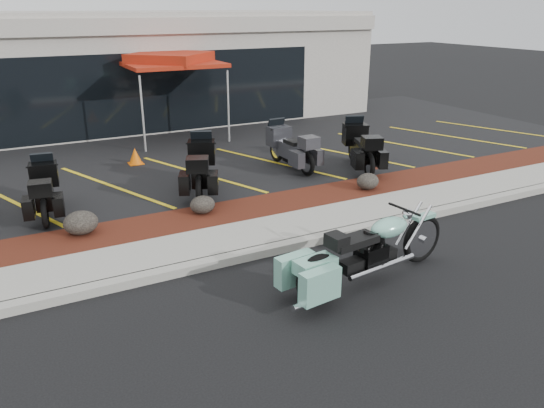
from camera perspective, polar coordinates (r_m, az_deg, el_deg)
ground at (r=9.08m, az=4.73°, el=-6.97°), size 90.00×90.00×0.00m
curb at (r=9.74m, az=1.93°, el=-4.43°), size 24.00×0.25×0.15m
sidewalk at (r=10.30m, az=0.01°, el=-2.98°), size 24.00×1.20×0.15m
mulch_bed at (r=11.30m, az=-2.81°, el=-0.80°), size 24.00×1.20×0.16m
upper_lot at (r=16.13m, az=-10.97°, el=5.39°), size 26.00×9.60×0.15m
dealership_building at (r=21.80m, az=-16.37°, el=14.00°), size 18.00×8.16×4.00m
boulder_left at (r=10.53m, az=-19.88°, el=-1.91°), size 0.63×0.53×0.45m
boulder_mid at (r=11.00m, az=-7.49°, el=-0.07°), size 0.52×0.44×0.37m
boulder_right at (r=12.56m, az=10.26°, el=2.42°), size 0.54×0.45×0.38m
hero_cruiser at (r=9.40m, az=15.87°, el=-2.90°), size 3.33×1.21×1.15m
touring_black_front at (r=12.33m, az=-23.23°, el=2.52°), size 1.00×2.05×1.14m
touring_black_mid at (r=12.89m, az=-7.52°, el=5.08°), size 1.65×2.35×1.28m
touring_grey at (r=14.55m, az=0.50°, el=6.89°), size 0.88×2.11×1.21m
touring_black_rear at (r=14.76m, az=8.77°, el=6.99°), size 1.57×2.35×1.28m
traffic_cone at (r=14.89m, az=-14.50°, el=5.02°), size 0.43×0.43×0.44m
popup_canopy at (r=17.40m, az=-10.87°, el=14.89°), size 3.13×3.13×2.68m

